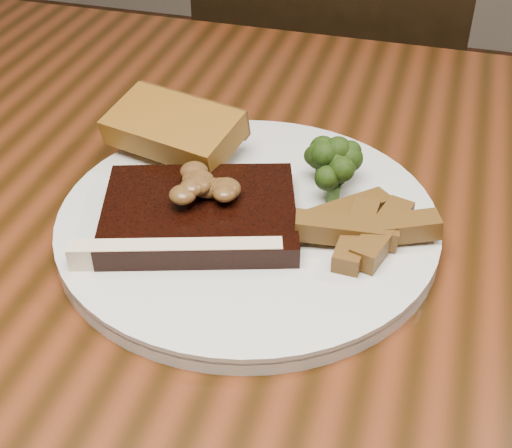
{
  "coord_description": "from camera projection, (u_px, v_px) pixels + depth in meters",
  "views": [
    {
      "loc": [
        0.13,
        -0.4,
        1.11
      ],
      "look_at": [
        0.01,
        0.01,
        0.78
      ],
      "focal_mm": 50.0,
      "sensor_mm": 36.0,
      "label": 1
    }
  ],
  "objects": [
    {
      "name": "dining_table",
      "position": [
        242.0,
        344.0,
        0.61
      ],
      "size": [
        1.6,
        0.9,
        0.75
      ],
      "color": "#502310",
      "rests_on": "ground"
    },
    {
      "name": "broccoli_cluster",
      "position": [
        326.0,
        168.0,
        0.6
      ],
      "size": [
        0.07,
        0.07,
        0.04
      ],
      "primitive_type": null,
      "color": "#23390D",
      "rests_on": "plate"
    },
    {
      "name": "mushroom_pile",
      "position": [
        208.0,
        179.0,
        0.56
      ],
      "size": [
        0.07,
        0.07,
        0.03
      ],
      "primitive_type": null,
      "color": "brown",
      "rests_on": "steak"
    },
    {
      "name": "steak",
      "position": [
        200.0,
        216.0,
        0.56
      ],
      "size": [
        0.18,
        0.15,
        0.02
      ],
      "primitive_type": "cube",
      "rotation": [
        0.0,
        0.0,
        0.3
      ],
      "color": "black",
      "rests_on": "plate"
    },
    {
      "name": "plate",
      "position": [
        248.0,
        224.0,
        0.58
      ],
      "size": [
        0.32,
        0.32,
        0.01
      ],
      "primitive_type": "cylinder",
      "rotation": [
        0.0,
        0.0,
        -0.04
      ],
      "color": "silver",
      "rests_on": "dining_table"
    },
    {
      "name": "steak_bone",
      "position": [
        176.0,
        258.0,
        0.52
      ],
      "size": [
        0.15,
        0.06,
        0.02
      ],
      "primitive_type": "cube",
      "rotation": [
        0.0,
        0.0,
        0.3
      ],
      "color": "beige",
      "rests_on": "plate"
    },
    {
      "name": "garlic_bread",
      "position": [
        175.0,
        148.0,
        0.64
      ],
      "size": [
        0.13,
        0.09,
        0.03
      ],
      "primitive_type": "cube",
      "rotation": [
        0.0,
        0.0,
        -0.25
      ],
      "color": "#8A5C19",
      "rests_on": "plate"
    },
    {
      "name": "potato_wedges",
      "position": [
        352.0,
        224.0,
        0.55
      ],
      "size": [
        0.1,
        0.1,
        0.02
      ],
      "primitive_type": null,
      "color": "brown",
      "rests_on": "plate"
    },
    {
      "name": "chair_far",
      "position": [
        327.0,
        164.0,
        1.24
      ],
      "size": [
        0.39,
        0.39,
        0.8
      ],
      "rotation": [
        0.0,
        0.0,
        3.17
      ],
      "color": "black",
      "rests_on": "ground"
    }
  ]
}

